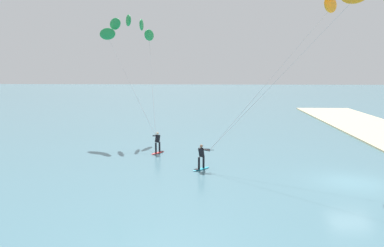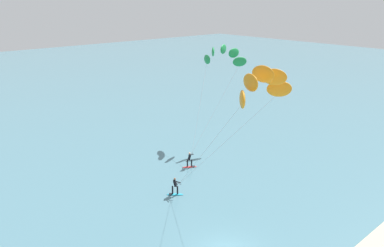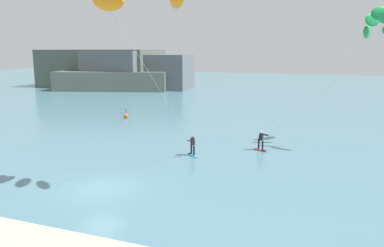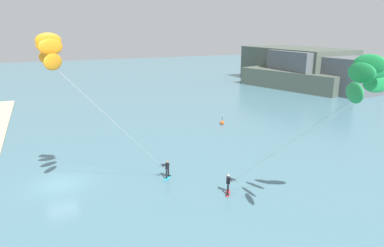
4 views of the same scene
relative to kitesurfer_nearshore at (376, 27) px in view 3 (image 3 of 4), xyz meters
name	(u,v)px [view 3 (image 3 of 4)]	position (x,y,z in m)	size (l,w,h in m)	color
ground_plane	(101,189)	(-15.53, -16.06, -10.02)	(240.00, 240.00, 0.00)	slate
kitesurfer_nearshore	(376,27)	(0.00, 0.00, 0.00)	(11.00, 7.12, 11.65)	red
marker_buoy	(126,116)	(-26.61, 5.81, -9.73)	(0.56, 0.56, 1.38)	#EA5119
distant_headland	(115,71)	(-48.62, 38.94, -6.35)	(34.77, 20.75, 8.34)	#4C564C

